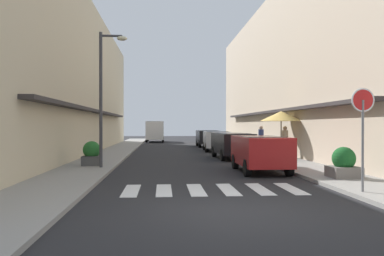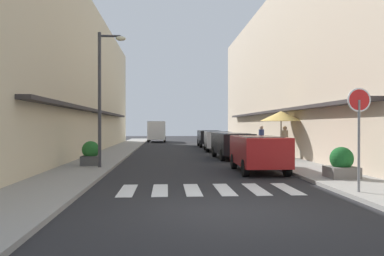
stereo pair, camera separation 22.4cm
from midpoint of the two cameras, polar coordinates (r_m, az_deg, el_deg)
name	(u,v)px [view 2 (the right image)]	position (r m, az deg, el deg)	size (l,w,h in m)	color
ground_plane	(186,155)	(25.08, -0.63, -3.97)	(89.84, 89.84, 0.00)	#232326
sidewalk_left	(111,155)	(25.27, -11.44, -3.81)	(2.38, 57.17, 0.12)	gray
sidewalk_right	(259,154)	(25.77, 9.97, -3.73)	(2.38, 57.17, 0.12)	gray
building_row_left	(56,79)	(27.13, -18.95, 6.69)	(5.50, 38.75, 9.80)	beige
building_row_right	(309,73)	(28.02, 16.88, 7.65)	(5.50, 38.75, 10.92)	#C6B299
crosswalk	(208,190)	(11.75, 2.95, -8.93)	(5.20, 2.20, 0.01)	silver
parked_car_near	(259,150)	(16.16, 10.05, -3.12)	(1.85, 3.96, 1.47)	maroon
parked_car_mid	(232,143)	(22.51, 6.12, -2.13)	(1.94, 4.33, 1.47)	black
parked_car_far	(217,139)	(29.02, 3.89, -1.56)	(1.96, 4.04, 1.47)	silver
parked_car_distant	(209,136)	(34.80, 2.62, -1.24)	(1.84, 4.14, 1.47)	black
delivery_van	(157,130)	(45.24, -4.98, -0.25)	(2.02, 5.40, 2.37)	silver
round_street_sign	(359,112)	(11.47, 23.61, 2.12)	(0.65, 0.07, 2.79)	slate
street_lamp	(104,86)	(17.24, -12.33, 6.05)	(1.19, 0.28, 5.76)	#38383D
cafe_umbrella	(281,116)	(22.35, 13.09, 1.67)	(2.35, 2.35, 2.58)	#262626
planter_corner	(342,164)	(14.43, 21.32, -4.91)	(0.97, 0.97, 1.05)	slate
planter_midblock	(91,154)	(18.18, -14.16, -3.63)	(0.80, 0.80, 1.08)	#4C4C4C
pedestrian_walking_near	(261,139)	(25.20, 10.30, -1.56)	(0.34, 0.34, 1.77)	#282B33
pedestrian_walking_far	(285,141)	(22.14, 13.64, -1.87)	(0.34, 0.34, 1.74)	#282B33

